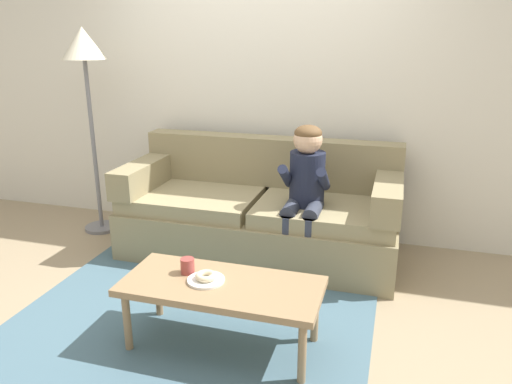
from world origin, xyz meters
TOP-DOWN VIEW (x-y plane):
  - ground at (0.00, 0.00)m, footprint 10.00×10.00m
  - wall_back at (0.00, 1.40)m, footprint 8.00×0.10m
  - area_rug at (0.00, -0.25)m, footprint 2.20×1.83m
  - couch at (0.13, 0.84)m, footprint 2.16×0.90m
  - coffee_table at (0.28, -0.45)m, footprint 1.11×0.50m
  - person_child at (0.52, 0.64)m, footprint 0.34×0.58m
  - plate at (0.18, -0.45)m, footprint 0.21×0.21m
  - donut at (0.18, -0.45)m, footprint 0.15×0.15m
  - mug at (0.05, -0.39)m, footprint 0.08×0.08m
  - toy_controller at (-0.47, 0.00)m, footprint 0.23×0.09m
  - floor_lamp at (-1.41, 0.92)m, footprint 0.36×0.36m

SIDE VIEW (x-z plane):
  - ground at x=0.00m, z-range 0.00..0.00m
  - area_rug at x=0.00m, z-range 0.00..0.01m
  - toy_controller at x=-0.47m, z-range 0.00..0.05m
  - couch at x=0.13m, z-range -0.12..0.78m
  - coffee_table at x=0.28m, z-range 0.16..0.56m
  - plate at x=0.18m, z-range 0.40..0.42m
  - donut at x=0.18m, z-range 0.42..0.45m
  - mug at x=0.05m, z-range 0.40..0.49m
  - person_child at x=0.52m, z-range 0.12..1.22m
  - wall_back at x=0.00m, z-range 0.00..2.80m
  - floor_lamp at x=-1.41m, z-range 0.60..2.37m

